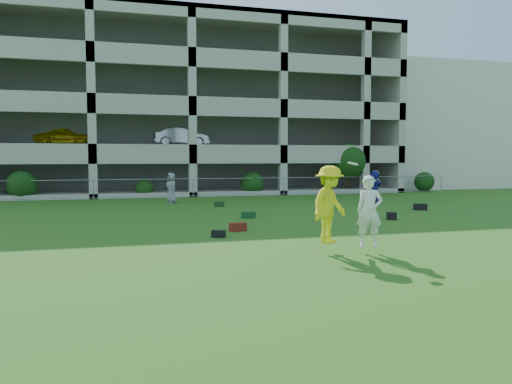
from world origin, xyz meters
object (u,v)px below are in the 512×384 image
object	(u,v)px
stucco_building	(429,130)
bystander_f	(375,183)
parking_garage	(177,113)
crate_d	(392,216)
bystander_d	(374,186)
bystander_c	(171,188)
frisbee_contest	(338,206)

from	to	relation	value
stucco_building	bystander_f	world-z (taller)	stucco_building
parking_garage	crate_d	bearing A→B (deg)	-74.80
stucco_building	bystander_d	size ratio (longest dim) A/B	9.03
stucco_building	bystander_c	xyz separation A→B (m)	(-24.76, -12.86, -4.17)
bystander_c	parking_garage	distance (m)	13.70
bystander_c	parking_garage	xyz separation A→B (m)	(1.75, 12.56, 5.19)
bystander_f	crate_d	size ratio (longest dim) A/B	4.73
crate_d	parking_garage	distance (m)	23.74
bystander_c	bystander_f	xyz separation A→B (m)	(13.04, 1.27, -0.00)
frisbee_contest	stucco_building	bearing A→B (deg)	52.18
bystander_d	parking_garage	distance (m)	18.37
stucco_building	parking_garage	xyz separation A→B (m)	(-23.02, -0.30, 1.01)
bystander_c	bystander_f	bearing A→B (deg)	73.61
stucco_building	crate_d	bearing A→B (deg)	-127.04
stucco_building	bystander_f	distance (m)	17.01
stucco_building	bystander_d	distance (m)	21.13
frisbee_contest	parking_garage	xyz separation A→B (m)	(-1.00, 28.06, 4.77)
bystander_c	frisbee_contest	distance (m)	15.75
stucco_building	bystander_d	bearing A→B (deg)	-132.05
stucco_building	bystander_c	size ratio (longest dim) A/B	9.66
crate_d	frisbee_contest	world-z (taller)	frisbee_contest
bystander_d	parking_garage	bearing A→B (deg)	-82.67
bystander_d	crate_d	xyz separation A→B (m)	(-3.11, -7.12, -0.74)
stucco_building	crate_d	distance (m)	28.61
bystander_f	frisbee_contest	size ratio (longest dim) A/B	0.75
stucco_building	bystander_c	world-z (taller)	stucco_building
bystander_c	bystander_f	distance (m)	13.10
bystander_d	frisbee_contest	distance (m)	15.32
stucco_building	frisbee_contest	xyz separation A→B (m)	(-22.01, -28.36, -3.76)
bystander_d	stucco_building	bearing A→B (deg)	-155.92
bystander_c	crate_d	world-z (taller)	bystander_c
crate_d	frisbee_contest	bearing A→B (deg)	-130.64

